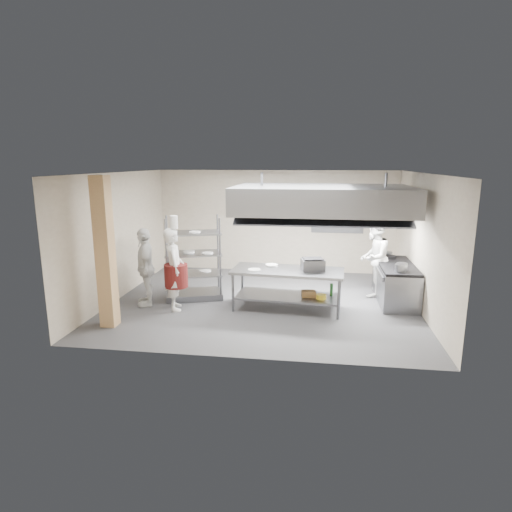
# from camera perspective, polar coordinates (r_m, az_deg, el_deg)

# --- Properties ---
(floor) EXTENTS (7.00, 7.00, 0.00)m
(floor) POSITION_cam_1_polar(r_m,az_deg,el_deg) (10.19, 1.01, -6.10)
(floor) COLOR #39393B
(floor) RESTS_ON ground
(ceiling) EXTENTS (7.00, 7.00, 0.00)m
(ceiling) POSITION_cam_1_polar(r_m,az_deg,el_deg) (9.66, 1.08, 11.02)
(ceiling) COLOR silver
(ceiling) RESTS_ON wall_back
(wall_back) EXTENTS (7.00, 0.00, 7.00)m
(wall_back) POSITION_cam_1_polar(r_m,az_deg,el_deg) (12.76, 2.66, 4.61)
(wall_back) COLOR tan
(wall_back) RESTS_ON ground
(wall_left) EXTENTS (0.00, 6.00, 6.00)m
(wall_left) POSITION_cam_1_polar(r_m,az_deg,el_deg) (10.80, -17.75, 2.58)
(wall_left) COLOR tan
(wall_left) RESTS_ON ground
(wall_right) EXTENTS (0.00, 6.00, 6.00)m
(wall_right) POSITION_cam_1_polar(r_m,az_deg,el_deg) (10.02, 21.33, 1.58)
(wall_right) COLOR tan
(wall_right) RESTS_ON ground
(column) EXTENTS (0.30, 0.30, 3.00)m
(column) POSITION_cam_1_polar(r_m,az_deg,el_deg) (8.86, -19.48, 0.39)
(column) COLOR #DEAD71
(column) RESTS_ON floor
(exhaust_hood) EXTENTS (4.00, 2.50, 0.60)m
(exhaust_hood) POSITION_cam_1_polar(r_m,az_deg,el_deg) (10.02, 8.80, 7.50)
(exhaust_hood) COLOR gray
(exhaust_hood) RESTS_ON ceiling
(hood_strip_a) EXTENTS (1.60, 0.12, 0.04)m
(hood_strip_a) POSITION_cam_1_polar(r_m,az_deg,el_deg) (10.08, 3.60, 5.82)
(hood_strip_a) COLOR white
(hood_strip_a) RESTS_ON exhaust_hood
(hood_strip_b) EXTENTS (1.60, 0.12, 0.04)m
(hood_strip_b) POSITION_cam_1_polar(r_m,az_deg,el_deg) (10.11, 13.87, 5.50)
(hood_strip_b) COLOR white
(hood_strip_b) RESTS_ON exhaust_hood
(wall_shelf) EXTENTS (1.50, 0.28, 0.04)m
(wall_shelf) POSITION_cam_1_polar(r_m,az_deg,el_deg) (12.57, 10.82, 4.28)
(wall_shelf) COLOR gray
(wall_shelf) RESTS_ON wall_back
(island) EXTENTS (2.51, 1.20, 0.91)m
(island) POSITION_cam_1_polar(r_m,az_deg,el_deg) (9.61, 4.20, -4.45)
(island) COLOR gray
(island) RESTS_ON floor
(island_worktop) EXTENTS (2.51, 1.20, 0.06)m
(island_worktop) POSITION_cam_1_polar(r_m,az_deg,el_deg) (9.49, 4.24, -1.99)
(island_worktop) COLOR gray
(island_worktop) RESTS_ON island
(island_undershelf) EXTENTS (2.31, 1.08, 0.04)m
(island_undershelf) POSITION_cam_1_polar(r_m,az_deg,el_deg) (9.65, 4.18, -5.33)
(island_undershelf) COLOR slate
(island_undershelf) RESTS_ON island
(pass_rack) EXTENTS (1.49, 1.13, 1.99)m
(pass_rack) POSITION_cam_1_polar(r_m,az_deg,el_deg) (10.32, -8.33, -0.25)
(pass_rack) COLOR gray
(pass_rack) RESTS_ON floor
(cooking_range) EXTENTS (0.80, 2.00, 0.84)m
(cooking_range) POSITION_cam_1_polar(r_m,az_deg,el_deg) (10.65, 18.07, -3.54)
(cooking_range) COLOR slate
(cooking_range) RESTS_ON floor
(range_top) EXTENTS (0.78, 1.96, 0.06)m
(range_top) POSITION_cam_1_polar(r_m,az_deg,el_deg) (10.54, 18.23, -1.18)
(range_top) COLOR black
(range_top) RESTS_ON cooking_range
(chef_head) EXTENTS (0.65, 0.78, 1.84)m
(chef_head) POSITION_cam_1_polar(r_m,az_deg,el_deg) (9.62, -10.85, -1.75)
(chef_head) COLOR white
(chef_head) RESTS_ON floor
(chef_line) EXTENTS (1.01, 1.12, 1.90)m
(chef_line) POSITION_cam_1_polar(r_m,az_deg,el_deg) (10.81, 15.42, -0.23)
(chef_line) COLOR silver
(chef_line) RESTS_ON floor
(chef_plating) EXTENTS (0.80, 1.14, 1.79)m
(chef_plating) POSITION_cam_1_polar(r_m,az_deg,el_deg) (10.08, -14.51, -1.41)
(chef_plating) COLOR silver
(chef_plating) RESTS_ON floor
(griddle) EXTENTS (0.56, 0.48, 0.24)m
(griddle) POSITION_cam_1_polar(r_m,az_deg,el_deg) (9.50, 7.57, -1.13)
(griddle) COLOR slate
(griddle) RESTS_ON island_worktop
(wicker_basket) EXTENTS (0.33, 0.25, 0.13)m
(wicker_basket) POSITION_cam_1_polar(r_m,az_deg,el_deg) (9.57, 7.03, -5.00)
(wicker_basket) COLOR olive
(wicker_basket) RESTS_ON island_undershelf
(stockpot) EXTENTS (0.24, 0.24, 0.16)m
(stockpot) POSITION_cam_1_polar(r_m,az_deg,el_deg) (9.94, 18.87, -1.36)
(stockpot) COLOR gray
(stockpot) RESTS_ON range_top
(plate_stack) EXTENTS (0.28, 0.28, 0.05)m
(plate_stack) POSITION_cam_1_polar(r_m,az_deg,el_deg) (10.41, -8.27, -2.18)
(plate_stack) COLOR white
(plate_stack) RESTS_ON pass_rack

